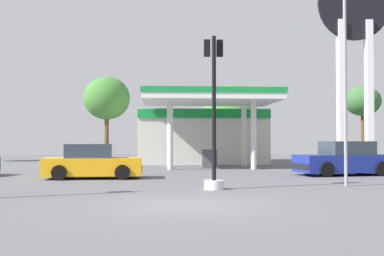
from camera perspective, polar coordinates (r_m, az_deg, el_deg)
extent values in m
plane|color=#56565B|center=(12.30, -0.73, -9.23)|extent=(90.00, 90.00, 0.00)
cube|color=beige|center=(35.15, 1.08, -1.08)|extent=(9.04, 5.99, 3.84)
cube|color=#148C38|center=(32.17, 1.52, 1.76)|extent=(9.04, 0.12, 0.60)
cube|color=white|center=(28.99, 2.09, 3.40)|extent=(7.99, 5.99, 0.35)
cube|color=#148C38|center=(29.02, 2.09, 4.03)|extent=(8.09, 6.09, 0.30)
cylinder|color=silver|center=(27.11, -2.61, -0.82)|extent=(0.32, 0.32, 3.96)
cylinder|color=silver|center=(27.60, 7.39, -0.82)|extent=(0.32, 0.32, 3.96)
cylinder|color=silver|center=(30.40, -2.71, -0.90)|extent=(0.32, 0.32, 3.96)
cylinder|color=silver|center=(30.84, 6.23, -0.90)|extent=(0.32, 0.32, 3.96)
cube|color=#4C4C51|center=(28.91, 2.09, -3.70)|extent=(0.90, 0.60, 1.10)
cube|color=white|center=(30.43, 17.42, 3.95)|extent=(0.40, 0.56, 9.03)
cube|color=white|center=(31.09, 20.40, 3.86)|extent=(0.40, 0.56, 9.03)
cylinder|color=black|center=(31.75, 18.84, 13.90)|extent=(4.53, 0.22, 4.53)
cylinder|color=black|center=(21.99, -8.12, -4.97)|extent=(0.65, 0.24, 0.64)
cylinder|color=black|center=(20.28, -8.32, -5.27)|extent=(0.65, 0.24, 0.64)
cylinder|color=black|center=(22.25, -14.84, -4.90)|extent=(0.65, 0.24, 0.64)
cylinder|color=black|center=(20.57, -15.60, -5.17)|extent=(0.65, 0.24, 0.64)
cube|color=orange|center=(21.22, -11.73, -4.52)|extent=(4.25, 1.91, 0.76)
cube|color=#2D3842|center=(21.21, -12.12, -2.74)|extent=(2.05, 1.63, 0.64)
cube|color=black|center=(21.11, -6.16, -4.85)|extent=(0.18, 1.67, 0.24)
cylinder|color=black|center=(22.40, 15.82, -4.81)|extent=(0.72, 0.34, 0.69)
cylinder|color=black|center=(24.04, 13.71, -4.59)|extent=(0.72, 0.34, 0.69)
cylinder|color=black|center=(23.86, 21.75, -4.55)|extent=(0.72, 0.34, 0.69)
cylinder|color=black|center=(25.40, 19.38, -4.38)|extent=(0.72, 0.34, 0.69)
cube|color=navy|center=(23.88, 17.71, -4.05)|extent=(4.75, 2.59, 0.82)
cube|color=#2D3842|center=(23.94, 18.03, -2.34)|extent=(2.39, 2.00, 0.69)
cube|color=black|center=(22.85, 12.91, -4.49)|extent=(0.41, 1.79, 0.26)
cylinder|color=silver|center=(16.22, 2.66, -6.81)|extent=(0.68, 0.68, 0.31)
cylinder|color=black|center=(16.19, 2.64, 2.42)|extent=(0.14, 0.14, 4.91)
cube|color=black|center=(16.59, 1.81, 9.53)|extent=(0.21, 0.20, 0.57)
sphere|color=red|center=(16.75, 1.77, 10.06)|extent=(0.15, 0.15, 0.15)
sphere|color=#D89E0C|center=(16.71, 1.77, 9.45)|extent=(0.15, 0.15, 0.15)
sphere|color=green|center=(16.68, 1.77, 8.85)|extent=(0.15, 0.15, 0.15)
cube|color=black|center=(16.64, 3.34, 9.50)|extent=(0.21, 0.20, 0.57)
sphere|color=red|center=(16.79, 3.29, 10.03)|extent=(0.15, 0.15, 0.15)
sphere|color=#D89E0C|center=(16.76, 3.29, 9.42)|extent=(0.15, 0.15, 0.15)
sphere|color=green|center=(16.72, 3.29, 8.82)|extent=(0.15, 0.15, 0.15)
cylinder|color=brown|center=(38.63, -10.18, -1.22)|extent=(0.35, 0.35, 3.67)
ellipsoid|color=#3E7830|center=(38.78, -10.16, 3.54)|extent=(3.68, 3.68, 3.44)
cylinder|color=brown|center=(38.12, 4.56, -2.01)|extent=(0.39, 0.39, 2.64)
ellipsoid|color=#3C932D|center=(38.21, 4.55, 2.38)|extent=(4.27, 4.27, 3.63)
cylinder|color=brown|center=(42.51, 19.80, -1.05)|extent=(0.34, 0.34, 3.86)
ellipsoid|color=#346431|center=(42.64, 19.76, 3.06)|extent=(3.00, 3.00, 2.52)
cylinder|color=gray|center=(18.24, 17.87, 5.02)|extent=(0.12, 0.12, 7.41)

